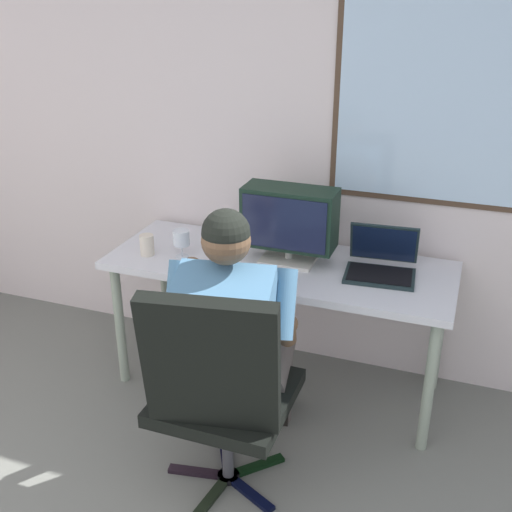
{
  "coord_description": "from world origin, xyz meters",
  "views": [
    {
      "loc": [
        0.85,
        -0.4,
        2.04
      ],
      "look_at": [
        -0.01,
        1.94,
        0.93
      ],
      "focal_mm": 43.77,
      "sensor_mm": 36.0,
      "label": 1
    }
  ],
  "objects_px": {
    "desk": "(279,275)",
    "crt_monitor": "(289,219)",
    "laptop": "(382,261)",
    "person_seated": "(234,333)",
    "coffee_mug": "(147,245)",
    "office_chair": "(219,386)",
    "wine_glass": "(181,239)"
  },
  "relations": [
    {
      "from": "office_chair",
      "to": "person_seated",
      "type": "relative_size",
      "value": 0.83
    },
    {
      "from": "office_chair",
      "to": "wine_glass",
      "type": "bearing_deg",
      "value": 124.55
    },
    {
      "from": "desk",
      "to": "office_chair",
      "type": "bearing_deg",
      "value": -87.36
    },
    {
      "from": "office_chair",
      "to": "coffee_mug",
      "type": "height_order",
      "value": "office_chair"
    },
    {
      "from": "office_chair",
      "to": "coffee_mug",
      "type": "distance_m",
      "value": 1.04
    },
    {
      "from": "desk",
      "to": "office_chair",
      "type": "height_order",
      "value": "office_chair"
    },
    {
      "from": "laptop",
      "to": "person_seated",
      "type": "bearing_deg",
      "value": -126.73
    },
    {
      "from": "wine_glass",
      "to": "coffee_mug",
      "type": "height_order",
      "value": "wine_glass"
    },
    {
      "from": "office_chair",
      "to": "wine_glass",
      "type": "height_order",
      "value": "office_chair"
    },
    {
      "from": "coffee_mug",
      "to": "person_seated",
      "type": "bearing_deg",
      "value": -34.72
    },
    {
      "from": "crt_monitor",
      "to": "laptop",
      "type": "bearing_deg",
      "value": 3.79
    },
    {
      "from": "crt_monitor",
      "to": "laptop",
      "type": "height_order",
      "value": "crt_monitor"
    },
    {
      "from": "office_chair",
      "to": "laptop",
      "type": "xyz_separation_m",
      "value": [
        0.46,
        0.94,
        0.21
      ]
    },
    {
      "from": "laptop",
      "to": "wine_glass",
      "type": "xyz_separation_m",
      "value": [
        -0.99,
        -0.17,
        0.04
      ]
    },
    {
      "from": "crt_monitor",
      "to": "coffee_mug",
      "type": "relative_size",
      "value": 4.24
    },
    {
      "from": "laptop",
      "to": "office_chair",
      "type": "bearing_deg",
      "value": -116.03
    },
    {
      "from": "office_chair",
      "to": "laptop",
      "type": "distance_m",
      "value": 1.07
    },
    {
      "from": "person_seated",
      "to": "wine_glass",
      "type": "height_order",
      "value": "person_seated"
    },
    {
      "from": "crt_monitor",
      "to": "desk",
      "type": "bearing_deg",
      "value": -138.71
    },
    {
      "from": "coffee_mug",
      "to": "desk",
      "type": "bearing_deg",
      "value": 12.05
    },
    {
      "from": "laptop",
      "to": "coffee_mug",
      "type": "xyz_separation_m",
      "value": [
        -1.17,
        -0.21,
        -0.0
      ]
    },
    {
      "from": "desk",
      "to": "office_chair",
      "type": "distance_m",
      "value": 0.88
    },
    {
      "from": "desk",
      "to": "wine_glass",
      "type": "height_order",
      "value": "wine_glass"
    },
    {
      "from": "office_chair",
      "to": "crt_monitor",
      "type": "bearing_deg",
      "value": 90.09
    },
    {
      "from": "desk",
      "to": "coffee_mug",
      "type": "distance_m",
      "value": 0.7
    },
    {
      "from": "desk",
      "to": "crt_monitor",
      "type": "relative_size",
      "value": 3.79
    },
    {
      "from": "office_chair",
      "to": "wine_glass",
      "type": "relative_size",
      "value": 7.21
    },
    {
      "from": "laptop",
      "to": "wine_glass",
      "type": "bearing_deg",
      "value": -170.22
    },
    {
      "from": "desk",
      "to": "person_seated",
      "type": "distance_m",
      "value": 0.61
    },
    {
      "from": "person_seated",
      "to": "coffee_mug",
      "type": "relative_size",
      "value": 11.62
    },
    {
      "from": "desk",
      "to": "crt_monitor",
      "type": "bearing_deg",
      "value": 41.29
    },
    {
      "from": "desk",
      "to": "person_seated",
      "type": "relative_size",
      "value": 1.38
    }
  ]
}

